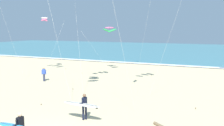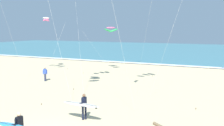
% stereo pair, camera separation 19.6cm
% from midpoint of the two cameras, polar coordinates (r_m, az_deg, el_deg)
% --- Properties ---
extents(ocean_water, '(160.00, 60.00, 0.08)m').
position_cam_midpoint_polar(ocean_water, '(69.21, 16.84, 2.90)').
color(ocean_water, teal).
rests_on(ocean_water, ground).
extents(shoreline_foam, '(160.00, 1.48, 0.01)m').
position_cam_midpoint_polar(shoreline_foam, '(40.02, 11.86, -0.35)').
color(shoreline_foam, white).
rests_on(shoreline_foam, ocean_water).
extents(surfer_trailing, '(2.57, 0.96, 1.71)m').
position_cam_midpoint_polar(surfer_trailing, '(15.59, -7.23, -9.69)').
color(surfer_trailing, black).
rests_on(surfer_trailing, ground).
extents(kite_arc_ivory_close, '(3.15, 2.70, 7.40)m').
position_cam_midpoint_polar(kite_arc_ivory_close, '(35.26, -15.75, 9.86)').
color(kite_arc_ivory_close, pink).
rests_on(kite_arc_ivory_close, ground).
extents(kite_arc_rose_outer, '(4.12, 4.16, 6.06)m').
position_cam_midpoint_polar(kite_arc_rose_outer, '(32.84, -0.80, 7.88)').
color(kite_arc_rose_outer, green).
rests_on(kite_arc_rose_outer, ground).
extents(bystander_blue_top, '(0.47, 0.29, 1.59)m').
position_cam_midpoint_polar(bystander_blue_top, '(28.02, -15.92, -2.51)').
color(bystander_blue_top, '#2D334C').
rests_on(bystander_blue_top, ground).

